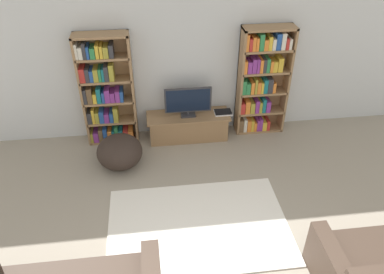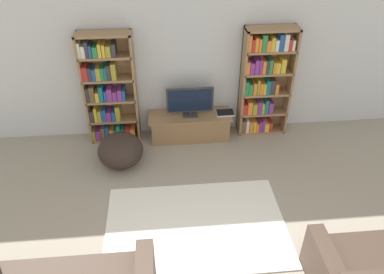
% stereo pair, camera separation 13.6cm
% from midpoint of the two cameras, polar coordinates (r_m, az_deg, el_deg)
% --- Properties ---
extents(wall_back, '(8.80, 0.06, 2.60)m').
position_cam_midpoint_polar(wall_back, '(6.10, -0.72, 11.65)').
color(wall_back, silver).
rests_on(wall_back, ground_plane).
extents(bookshelf_left, '(0.83, 0.30, 1.85)m').
position_cam_midpoint_polar(bookshelf_left, '(6.15, -12.06, 6.81)').
color(bookshelf_left, '#93704C').
rests_on(bookshelf_left, ground_plane).
extents(bookshelf_right, '(0.83, 0.30, 1.85)m').
position_cam_midpoint_polar(bookshelf_right, '(6.32, 11.46, 8.21)').
color(bookshelf_right, '#93704C').
rests_on(bookshelf_right, ground_plane).
extents(tv_stand, '(1.38, 0.47, 0.44)m').
position_cam_midpoint_polar(tv_stand, '(6.37, 0.30, 1.69)').
color(tv_stand, '#8E6B47').
rests_on(tv_stand, ground_plane).
extents(television, '(0.77, 0.16, 0.51)m').
position_cam_midpoint_polar(television, '(6.10, 0.33, 5.45)').
color(television, '#2D2D33').
rests_on(television, tv_stand).
extents(laptop, '(0.30, 0.22, 0.03)m').
position_cam_midpoint_polar(laptop, '(6.31, 5.69, 3.68)').
color(laptop, silver).
rests_on(laptop, tv_stand).
extents(area_rug, '(2.31, 1.55, 0.02)m').
position_cam_midpoint_polar(area_rug, '(4.97, 1.40, -13.32)').
color(area_rug, white).
rests_on(area_rug, ground_plane).
extents(beanbag_ottoman, '(0.69, 0.69, 0.51)m').
position_cam_midpoint_polar(beanbag_ottoman, '(5.84, -10.17, -2.03)').
color(beanbag_ottoman, '#2D231E').
rests_on(beanbag_ottoman, ground_plane).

